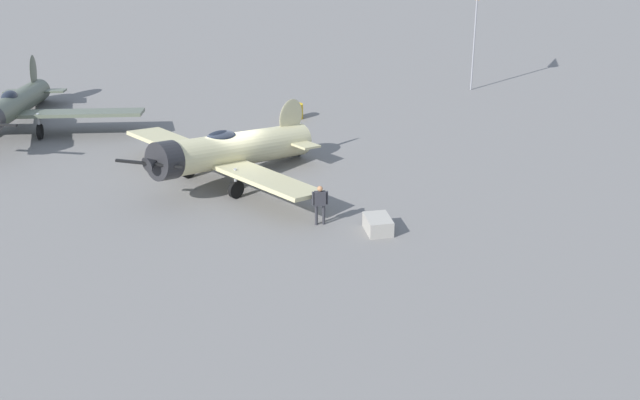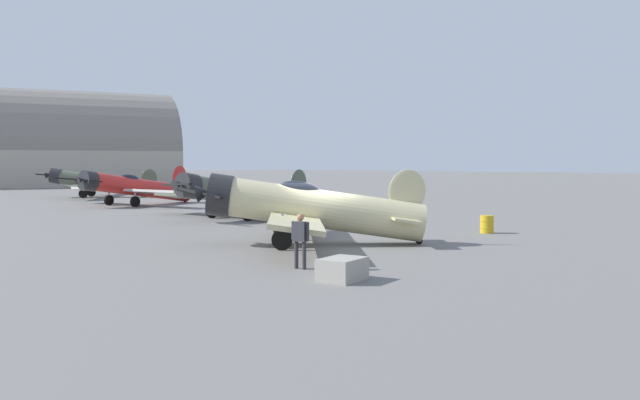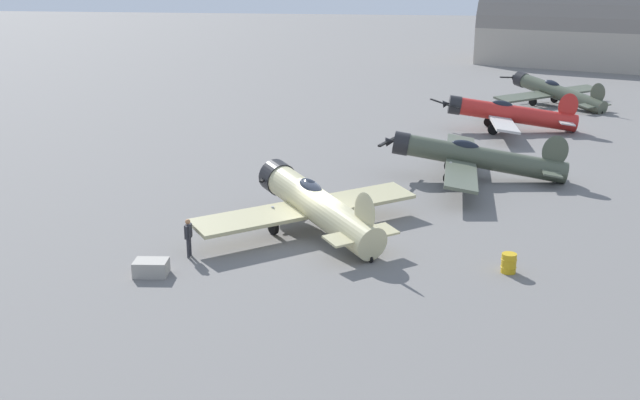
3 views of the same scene
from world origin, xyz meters
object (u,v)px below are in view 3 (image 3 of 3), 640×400
Objects in this scene: airplane_mid_apron at (472,157)px; fuel_drum at (509,263)px; airplane_foreground at (314,204)px; airplane_outer_stand at (555,92)px; equipment_crate at (151,268)px; airplane_far_line at (507,113)px; ground_crew_mechanic at (188,234)px.

fuel_drum is (14.90, 1.44, -0.96)m from airplane_mid_apron.
airplane_foreground reaches higher than fuel_drum.
airplane_foreground is 42.62m from airplane_outer_stand.
airplane_foreground is 11.78× the size of fuel_drum.
airplane_outer_stand is at bearing 155.83° from equipment_crate.
equipment_crate is at bearing 60.37° from airplane_far_line.
fuel_drum is at bearing 83.21° from airplane_far_line.
fuel_drum is at bearing 177.46° from ground_crew_mechanic.
ground_crew_mechanic reaches higher than fuel_drum.
equipment_crate is 1.80× the size of fuel_drum.
airplane_foreground is at bearing 56.90° from airplane_mid_apron.
equipment_crate is (33.25, -15.77, -1.07)m from airplane_far_line.
airplane_foreground reaches higher than ground_crew_mechanic.
ground_crew_mechanic is 13.66m from fuel_drum.
airplane_far_line reaches higher than equipment_crate.
airplane_far_line is at bearing -100.79° from airplane_mid_apron.
equipment_crate is (6.30, -5.60, -1.15)m from airplane_foreground.
ground_crew_mechanic is (3.98, -4.80, -0.43)m from airplane_foreground.
airplane_outer_stand is 43.66m from fuel_drum.
airplane_far_line is at bearing 154.62° from equipment_crate.
airplane_mid_apron reaches higher than fuel_drum.
airplane_foreground is 6.55× the size of equipment_crate.
airplane_outer_stand reaches higher than fuel_drum.
airplane_mid_apron is at bearing -133.32° from ground_crew_mechanic.
airplane_far_line is 14.78× the size of fuel_drum.
airplane_outer_stand is 50.60m from equipment_crate.
airplane_far_line is (-26.94, 10.17, -0.08)m from airplane_foreground.
airplane_outer_stand is 12.97× the size of fuel_drum.
airplane_far_line reaches higher than airplane_mid_apron.
airplane_far_line reaches higher than airplane_foreground.
airplane_foreground is at bearing -110.76° from fuel_drum.
equipment_crate is at bearing 53.46° from airplane_mid_apron.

